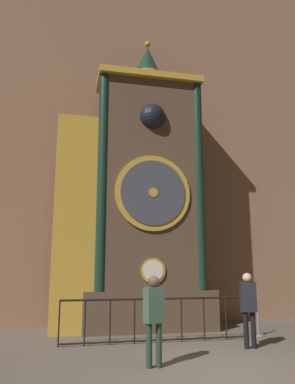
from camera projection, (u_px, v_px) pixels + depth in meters
The scene contains 7 objects.
ground_plane at pixel (230, 376), 6.17m from camera, with size 28.00×28.00×0.00m, color brown.
cathedral_back_wall at pixel (146, 95), 13.65m from camera, with size 24.00×0.32×15.89m.
clock_tower at pixel (135, 199), 11.41m from camera, with size 4.69×1.84×9.22m.
railing_fence at pixel (158, 318), 9.03m from camera, with size 4.71×0.05×1.04m.
visitor_near at pixel (154, 311), 6.88m from camera, with size 0.39×0.31×1.61m.
visitor_far at pixel (248, 302), 8.46m from camera, with size 0.38×0.29×1.64m.
stanchion_post at pixel (258, 323), 9.85m from camera, with size 0.28×0.28×0.98m.
Camera 1 is at (-2.76, -6.20, 1.78)m, focal length 35.00 mm.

